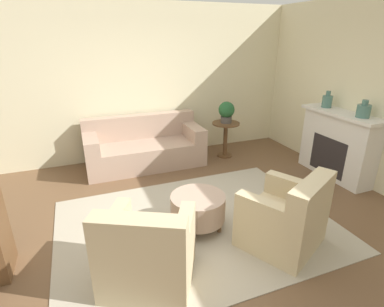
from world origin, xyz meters
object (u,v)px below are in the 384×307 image
at_px(vase_mantel_far, 364,111).
at_px(ottoman_table, 198,207).
at_px(side_table, 226,134).
at_px(vase_mantel_near, 327,101).
at_px(couch, 144,148).
at_px(armchair_left, 147,254).
at_px(armchair_right, 286,219).
at_px(potted_plant_on_side_table, 226,111).

bearing_deg(vase_mantel_far, ottoman_table, -176.07).
distance_m(side_table, vase_mantel_near, 1.86).
height_order(couch, ottoman_table, couch).
relative_size(armchair_left, armchair_right, 1.00).
bearing_deg(couch, ottoman_table, -85.81).
height_order(side_table, vase_mantel_near, vase_mantel_near).
bearing_deg(ottoman_table, potted_plant_on_side_table, 54.97).
xyz_separation_m(armchair_left, potted_plant_on_side_table, (2.18, 2.66, 0.56)).
bearing_deg(potted_plant_on_side_table, couch, 173.57).
distance_m(armchair_left, ottoman_table, 1.03).
xyz_separation_m(side_table, vase_mantel_far, (1.29, -1.81, 0.74)).
bearing_deg(armchair_left, potted_plant_on_side_table, 50.70).
height_order(armchair_right, potted_plant_on_side_table, potted_plant_on_side_table).
bearing_deg(ottoman_table, side_table, 54.97).
bearing_deg(vase_mantel_far, armchair_left, -166.23).
relative_size(couch, armchair_left, 1.94).
relative_size(couch, ottoman_table, 3.11).
relative_size(couch, vase_mantel_near, 7.63).
height_order(armchair_left, vase_mantel_near, vase_mantel_near).
xyz_separation_m(couch, vase_mantel_far, (2.85, -1.99, 0.89)).
relative_size(vase_mantel_near, potted_plant_on_side_table, 0.68).
relative_size(side_table, vase_mantel_far, 2.66).
relative_size(ottoman_table, vase_mantel_near, 2.45).
distance_m(couch, armchair_right, 2.99).
bearing_deg(potted_plant_on_side_table, armchair_left, -129.30).
relative_size(vase_mantel_near, vase_mantel_far, 1.06).
bearing_deg(armchair_right, side_table, 76.97).
height_order(armchair_left, vase_mantel_far, vase_mantel_far).
xyz_separation_m(couch, armchair_right, (0.94, -2.84, 0.02)).
distance_m(armchair_right, potted_plant_on_side_table, 2.79).
height_order(armchair_left, side_table, armchair_left).
xyz_separation_m(ottoman_table, vase_mantel_near, (2.69, 0.89, 0.93)).
height_order(armchair_right, vase_mantel_near, vase_mantel_near).
distance_m(couch, armchair_left, 2.90).
relative_size(armchair_left, vase_mantel_near, 3.92).
height_order(couch, armchair_left, armchair_left).
distance_m(armchair_left, potted_plant_on_side_table, 3.48).
bearing_deg(armchair_right, potted_plant_on_side_table, 76.97).
height_order(couch, vase_mantel_near, vase_mantel_near).
bearing_deg(side_table, armchair_right, -103.03).
distance_m(vase_mantel_far, potted_plant_on_side_table, 2.24).
distance_m(armchair_left, vase_mantel_far, 3.67).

